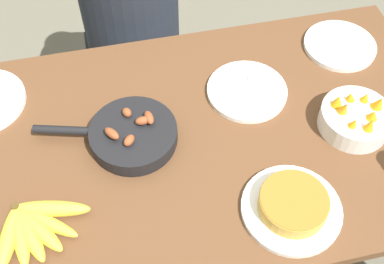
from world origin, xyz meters
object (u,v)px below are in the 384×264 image
object	(u,v)px
empty_plate_far_right	(340,45)
empty_plate_near_front	(247,91)
frittata_plate_center	(292,206)
person_figure	(135,51)
skillet	(132,135)
fruit_bowl_mango	(355,118)
banana_bunch	(32,226)

from	to	relation	value
empty_plate_far_right	empty_plate_near_front	bearing A→B (deg)	-160.60
frittata_plate_center	person_figure	size ratio (longest dim) A/B	0.22
skillet	fruit_bowl_mango	xyz separation A→B (m)	(0.62, -0.09, 0.01)
banana_bunch	empty_plate_near_front	world-z (taller)	banana_bunch
skillet	person_figure	bearing A→B (deg)	-81.44
banana_bunch	frittata_plate_center	xyz separation A→B (m)	(0.64, -0.09, 0.01)
empty_plate_far_right	person_figure	distance (m)	0.82
skillet	frittata_plate_center	xyz separation A→B (m)	(0.36, -0.30, -0.00)
frittata_plate_center	fruit_bowl_mango	size ratio (longest dim) A/B	1.28
skillet	empty_plate_near_front	world-z (taller)	skillet
frittata_plate_center	fruit_bowl_mango	bearing A→B (deg)	39.68
empty_plate_near_front	fruit_bowl_mango	size ratio (longest dim) A/B	1.21
banana_bunch	frittata_plate_center	world-z (taller)	frittata_plate_center
skillet	empty_plate_far_right	bearing A→B (deg)	-146.84
empty_plate_far_right	person_figure	bearing A→B (deg)	146.59
empty_plate_near_front	frittata_plate_center	bearing A→B (deg)	-90.68
banana_bunch	skillet	bearing A→B (deg)	38.09
fruit_bowl_mango	person_figure	bearing A→B (deg)	126.51
banana_bunch	frittata_plate_center	size ratio (longest dim) A/B	0.96
banana_bunch	skillet	world-z (taller)	skillet
skillet	empty_plate_far_right	size ratio (longest dim) A/B	1.68
person_figure	empty_plate_near_front	bearing A→B (deg)	-62.44
banana_bunch	empty_plate_near_front	xyz separation A→B (m)	(0.64, 0.32, -0.01)
empty_plate_far_right	person_figure	size ratio (longest dim) A/B	0.20
empty_plate_near_front	fruit_bowl_mango	xyz separation A→B (m)	(0.26, -0.19, 0.03)
empty_plate_far_right	fruit_bowl_mango	world-z (taller)	fruit_bowl_mango
person_figure	fruit_bowl_mango	bearing A→B (deg)	-53.49
empty_plate_far_right	frittata_plate_center	bearing A→B (deg)	-123.95
frittata_plate_center	empty_plate_far_right	bearing A→B (deg)	56.05
empty_plate_far_right	fruit_bowl_mango	xyz separation A→B (m)	(-0.09, -0.31, 0.03)
skillet	person_figure	distance (m)	0.72
frittata_plate_center	empty_plate_far_right	size ratio (longest dim) A/B	1.09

